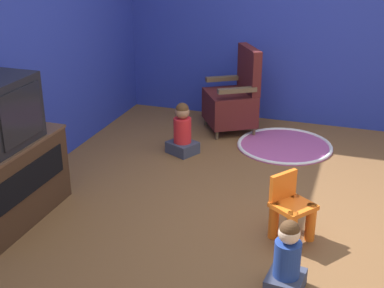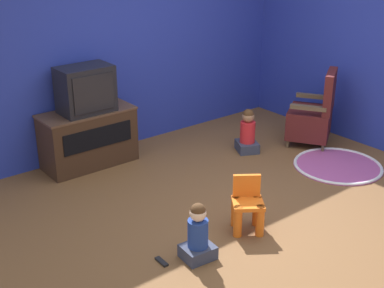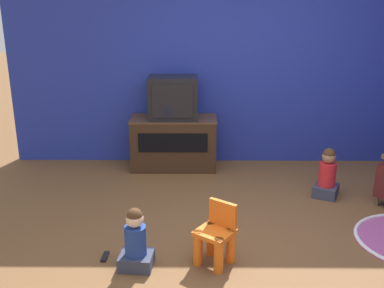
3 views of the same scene
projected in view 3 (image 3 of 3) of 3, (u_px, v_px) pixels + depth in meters
ground_plane at (263, 245)px, 4.00m from camera, size 30.00×30.00×0.00m
wall_back at (216, 53)px, 5.70m from camera, size 5.31×0.12×2.87m
tv_cabinet at (174, 142)px, 5.74m from camera, size 1.09×0.49×0.66m
television at (173, 98)px, 5.53m from camera, size 0.60×0.39×0.53m
yellow_kid_chair at (216, 238)px, 3.68m from camera, size 0.39×0.38×0.51m
child_watching_left at (327, 176)px, 4.93m from camera, size 0.35×0.36×0.55m
child_watching_center at (136, 242)px, 3.61m from camera, size 0.29×0.26×0.53m
remote_control at (105, 257)px, 3.80m from camera, size 0.05×0.15×0.02m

